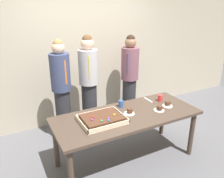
% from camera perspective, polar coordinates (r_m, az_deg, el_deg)
% --- Properties ---
extents(ground_plane, '(12.00, 12.00, 0.00)m').
position_cam_1_polar(ground_plane, '(3.51, 3.52, -17.31)').
color(ground_plane, '#5B5B60').
extents(interior_back_panel, '(8.00, 0.12, 3.00)m').
position_cam_1_polar(interior_back_panel, '(4.26, -7.37, 11.68)').
color(interior_back_panel, '#B2A893').
rests_on(interior_back_panel, ground_plane).
extents(party_table, '(2.02, 0.82, 0.74)m').
position_cam_1_polar(party_table, '(3.15, 3.79, -7.81)').
color(party_table, '#47382D').
rests_on(party_table, ground_plane).
extents(sheet_cake, '(0.57, 0.45, 0.10)m').
position_cam_1_polar(sheet_cake, '(2.92, -2.54, -7.56)').
color(sheet_cake, beige).
rests_on(sheet_cake, party_table).
extents(plated_slice_near_left, '(0.15, 0.15, 0.07)m').
position_cam_1_polar(plated_slice_near_left, '(3.27, 11.85, -5.04)').
color(plated_slice_near_left, white).
rests_on(plated_slice_near_left, party_table).
extents(plated_slice_near_right, '(0.15, 0.15, 0.08)m').
position_cam_1_polar(plated_slice_near_right, '(3.12, 4.42, -5.92)').
color(plated_slice_near_right, white).
rests_on(plated_slice_near_right, party_table).
extents(plated_slice_far_left, '(0.15, 0.15, 0.07)m').
position_cam_1_polar(plated_slice_far_left, '(3.43, 13.87, -3.90)').
color(plated_slice_far_left, white).
rests_on(plated_slice_far_left, party_table).
extents(drink_cup_nearest, '(0.07, 0.07, 0.10)m').
position_cam_1_polar(drink_cup_nearest, '(3.57, 12.07, -2.26)').
color(drink_cup_nearest, red).
rests_on(drink_cup_nearest, party_table).
extents(drink_cup_middle, '(0.07, 0.07, 0.10)m').
position_cam_1_polar(drink_cup_middle, '(3.30, 2.26, -3.75)').
color(drink_cup_middle, '#2D5199').
rests_on(drink_cup_middle, party_table).
extents(cake_server_utensil, '(0.03, 0.20, 0.01)m').
position_cam_1_polar(cake_server_utensil, '(3.58, 9.12, -2.74)').
color(cake_server_utensil, silver).
rests_on(cake_server_utensil, party_table).
extents(person_serving_front, '(0.32, 0.32, 1.71)m').
position_cam_1_polar(person_serving_front, '(3.81, -5.88, 1.32)').
color(person_serving_front, '#28282D').
rests_on(person_serving_front, ground_plane).
extents(person_green_shirt_behind, '(0.33, 0.33, 1.64)m').
position_cam_1_polar(person_green_shirt_behind, '(4.31, 4.46, 3.10)').
color(person_green_shirt_behind, '#28282D').
rests_on(person_green_shirt_behind, ground_plane).
extents(person_striped_tie_right, '(0.30, 0.30, 1.69)m').
position_cam_1_polar(person_striped_tie_right, '(3.61, -12.59, -0.45)').
color(person_striped_tie_right, '#28282D').
rests_on(person_striped_tie_right, ground_plane).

